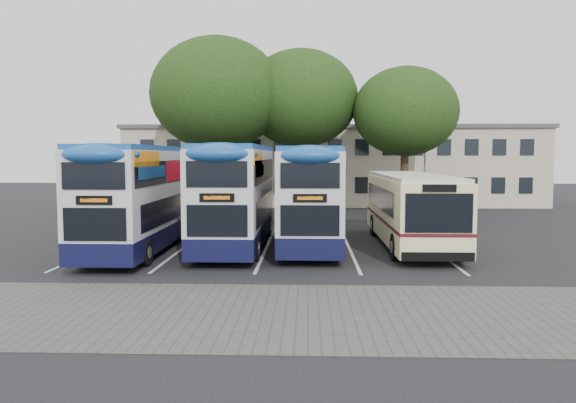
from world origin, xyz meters
The scene contains 12 objects.
ground centered at (0.00, 0.00, 0.00)m, with size 120.00×120.00×0.00m, color black.
paving_strip centered at (-2.00, -5.00, 0.01)m, with size 40.00×6.00×0.01m, color #595654.
bay_lines centered at (-3.75, 5.00, 0.01)m, with size 14.12×11.00×0.01m.
depot_building centered at (0.00, 26.99, 3.15)m, with size 32.40×8.40×6.20m.
lamp_post centered at (6.00, 19.97, 5.08)m, with size 0.25×1.05×9.06m.
tree_left centered at (-7.80, 17.41, 7.82)m, with size 8.48×8.48×11.44m.
tree_mid centered at (-2.46, 18.64, 7.62)m, with size 7.55×7.55×10.85m.
tree_right centered at (4.13, 17.16, 6.64)m, with size 6.60×6.60×9.47m.
bus_dd_left centered at (-8.84, 4.17, 2.36)m, with size 2.50×10.29×4.29m.
bus_dd_mid centered at (-5.05, 5.21, 2.38)m, with size 2.51×10.37×4.32m.
bus_dd_right centered at (-1.93, 5.58, 2.34)m, with size 2.47×10.19×4.24m.
bus_single centered at (2.44, 5.68, 1.76)m, with size 2.65×10.40×3.10m.
Camera 1 is at (-2.02, -18.65, 3.92)m, focal length 35.00 mm.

